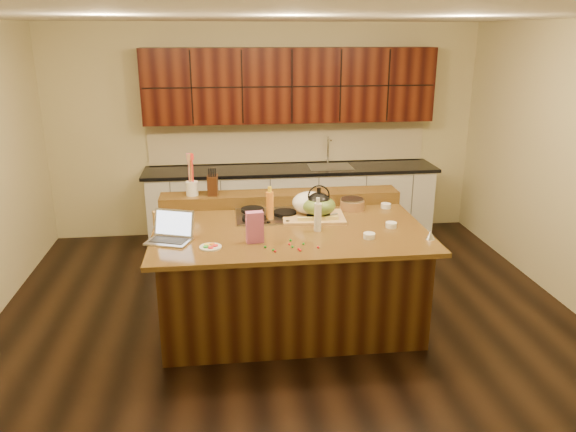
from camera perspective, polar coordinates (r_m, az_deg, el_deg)
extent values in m
cube|color=black|center=(5.41, 0.06, -10.34)|extent=(5.50, 5.00, 0.01)
cube|color=silver|center=(4.75, 0.08, 19.73)|extent=(5.50, 5.00, 0.01)
cube|color=#CBC18E|center=(7.35, -2.32, 8.56)|extent=(5.50, 0.01, 2.70)
cube|color=#CBC18E|center=(2.59, 6.88, -10.20)|extent=(5.50, 0.01, 2.70)
cube|color=black|center=(5.21, 0.07, -6.03)|extent=(2.22, 1.42, 0.88)
cube|color=black|center=(5.04, 0.07, -1.26)|extent=(2.40, 1.60, 0.04)
cube|color=black|center=(5.68, -0.78, 1.84)|extent=(2.40, 0.30, 0.12)
cube|color=gray|center=(5.31, -0.32, 0.07)|extent=(0.92, 0.52, 0.02)
cylinder|color=black|center=(5.40, -3.64, 0.60)|extent=(0.22, 0.22, 0.03)
cylinder|color=black|center=(5.47, 2.65, 0.83)|extent=(0.22, 0.22, 0.03)
cylinder|color=black|center=(5.16, -3.47, -0.27)|extent=(0.22, 0.22, 0.03)
cylinder|color=black|center=(5.22, 3.11, -0.02)|extent=(0.22, 0.22, 0.03)
cylinder|color=black|center=(5.30, -0.32, 0.30)|extent=(0.22, 0.22, 0.03)
cube|color=silver|center=(7.26, 0.35, 1.15)|extent=(3.60, 0.62, 0.90)
cube|color=black|center=(7.14, 0.36, 4.76)|extent=(3.70, 0.66, 0.04)
cube|color=gray|center=(7.21, 4.32, 4.97)|extent=(0.55, 0.42, 0.01)
cylinder|color=gray|center=(7.34, 4.08, 6.70)|extent=(0.02, 0.02, 0.36)
cube|color=black|center=(7.12, 0.22, 13.13)|extent=(3.60, 0.34, 0.90)
cube|color=#CBC18E|center=(7.38, 0.06, 7.43)|extent=(3.60, 0.03, 0.50)
ellipsoid|color=black|center=(5.19, 3.13, 1.27)|extent=(0.30, 0.30, 0.21)
ellipsoid|color=#54712D|center=(5.19, 3.13, 1.07)|extent=(0.37, 0.37, 0.17)
cube|color=#B7B7BC|center=(4.75, -12.02, -2.54)|extent=(0.41, 0.35, 0.02)
cube|color=black|center=(4.75, -12.03, -2.42)|extent=(0.32, 0.24, 0.00)
cube|color=#B7B7BC|center=(4.81, -11.51, -0.69)|extent=(0.35, 0.19, 0.22)
cube|color=silver|center=(4.81, -11.55, -0.71)|extent=(0.31, 0.16, 0.19)
cylinder|color=orange|center=(5.15, -1.85, 1.00)|extent=(0.09, 0.09, 0.27)
cylinder|color=silver|center=(4.89, 3.04, -0.12)|extent=(0.08, 0.08, 0.25)
cube|color=tan|center=(5.24, 2.58, -0.11)|extent=(0.60, 0.46, 0.03)
ellipsoid|color=white|center=(5.28, 2.23, 1.36)|extent=(0.33, 0.33, 0.21)
cube|color=#EDD872|center=(5.09, 1.68, -0.31)|extent=(0.12, 0.03, 0.03)
cube|color=#EDD872|center=(5.11, 3.06, -0.26)|extent=(0.12, 0.03, 0.03)
cube|color=#EDD872|center=(5.13, 4.44, -0.20)|extent=(0.12, 0.03, 0.03)
cylinder|color=gray|center=(5.24, 3.97, 0.07)|extent=(0.22, 0.09, 0.01)
cylinder|color=white|center=(4.78, 8.25, -1.99)|extent=(0.10, 0.10, 0.04)
cylinder|color=white|center=(5.08, 10.44, -0.89)|extent=(0.12, 0.12, 0.04)
cylinder|color=white|center=(5.63, 9.91, 1.04)|extent=(0.13, 0.13, 0.04)
cylinder|color=#996B3F|center=(5.54, 6.53, 1.14)|extent=(0.31, 0.31, 0.09)
cone|color=silver|center=(4.86, 14.26, -1.89)|extent=(0.10, 0.10, 0.07)
cube|color=#B9578D|center=(4.62, -3.40, -1.14)|extent=(0.15, 0.09, 0.26)
cylinder|color=white|center=(4.58, -7.89, -3.14)|extent=(0.23, 0.23, 0.01)
cube|color=#BE8E43|center=(5.14, -12.96, -0.27)|extent=(0.12, 0.10, 0.14)
cylinder|color=white|center=(5.62, -9.73, 2.79)|extent=(0.15, 0.15, 0.14)
cube|color=black|center=(5.60, -7.65, 3.14)|extent=(0.11, 0.17, 0.19)
ellipsoid|color=red|center=(4.44, -1.32, -3.61)|extent=(0.02, 0.02, 0.02)
ellipsoid|color=#198C26|center=(4.53, 0.45, -3.15)|extent=(0.02, 0.02, 0.02)
ellipsoid|color=red|center=(4.46, 1.24, -3.50)|extent=(0.02, 0.02, 0.02)
ellipsoid|color=#198C26|center=(4.67, 0.26, -2.48)|extent=(0.02, 0.02, 0.02)
ellipsoid|color=red|center=(4.49, 1.10, -3.36)|extent=(0.02, 0.02, 0.02)
ellipsoid|color=#198C26|center=(4.60, 1.58, -2.83)|extent=(0.02, 0.02, 0.02)
ellipsoid|color=red|center=(4.59, 0.16, -2.87)|extent=(0.02, 0.02, 0.02)
ellipsoid|color=#198C26|center=(4.53, -2.33, -3.15)|extent=(0.02, 0.02, 0.02)
ellipsoid|color=red|center=(4.52, 3.08, -3.19)|extent=(0.02, 0.02, 0.02)
ellipsoid|color=#198C26|center=(4.47, -1.51, -3.47)|extent=(0.02, 0.02, 0.02)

